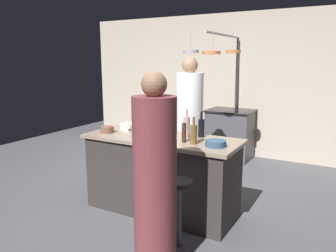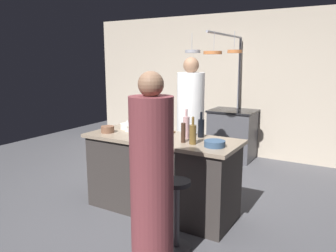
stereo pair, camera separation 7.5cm
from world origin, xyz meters
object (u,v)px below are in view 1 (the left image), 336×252
at_px(mixing_bowl_ceramic, 127,126).
at_px(wine_glass_near_right_guest, 146,127).
at_px(wine_bottle_dark, 201,128).
at_px(mixing_bowl_wooden, 107,130).
at_px(wine_glass_by_chef, 137,124).
at_px(bar_stool_right, 179,211).
at_px(guest_right, 155,183).
at_px(wine_bottle_rose, 187,127).
at_px(wine_bottle_amber, 194,134).
at_px(cutting_board, 159,132).
at_px(wine_glass_near_left_guest, 127,123).
at_px(pepper_mill, 184,133).
at_px(stove_range, 230,134).
at_px(chef, 189,127).
at_px(mixing_bowl_blue, 216,143).

bearing_deg(mixing_bowl_ceramic, wine_glass_near_right_guest, -25.98).
height_order(wine_bottle_dark, mixing_bowl_wooden, wine_bottle_dark).
bearing_deg(wine_glass_by_chef, bar_stool_right, -36.61).
relative_size(wine_glass_near_right_guest, mixing_bowl_wooden, 0.92).
xyz_separation_m(guest_right, wine_glass_by_chef, (-0.89, 1.06, 0.23)).
height_order(wine_bottle_rose, wine_bottle_amber, wine_bottle_rose).
xyz_separation_m(cutting_board, wine_glass_near_left_guest, (-0.38, -0.14, 0.10)).
bearing_deg(wine_bottle_amber, mixing_bowl_wooden, -179.22).
xyz_separation_m(pepper_mill, wine_glass_near_right_guest, (-0.52, 0.06, 0.00)).
bearing_deg(wine_glass_near_right_guest, stove_range, 85.64).
height_order(wine_glass_near_left_guest, wine_glass_near_right_guest, same).
height_order(chef, wine_glass_near_right_guest, chef).
bearing_deg(mixing_bowl_wooden, wine_bottle_dark, 17.76).
height_order(wine_glass_near_right_guest, mixing_bowl_blue, wine_glass_near_right_guest).
bearing_deg(chef, mixing_bowl_wooden, -116.93).
relative_size(cutting_board, wine_glass_near_left_guest, 2.19).
relative_size(pepper_mill, wine_bottle_dark, 0.72).
bearing_deg(mixing_bowl_wooden, mixing_bowl_ceramic, 75.16).
bearing_deg(wine_glass_by_chef, cutting_board, 23.28).
bearing_deg(bar_stool_right, wine_glass_near_right_guest, 141.67).
bearing_deg(mixing_bowl_blue, wine_glass_by_chef, 171.60).
bearing_deg(cutting_board, wine_glass_near_right_guest, -106.46).
bearing_deg(wine_glass_near_left_guest, wine_glass_near_right_guest, -12.29).
xyz_separation_m(wine_bottle_dark, mixing_bowl_ceramic, (-1.00, -0.05, -0.08)).
relative_size(pepper_mill, wine_glass_by_chef, 1.44).
distance_m(wine_bottle_rose, mixing_bowl_ceramic, 0.89).
xyz_separation_m(pepper_mill, wine_bottle_rose, (-0.06, 0.19, 0.02)).
bearing_deg(mixing_bowl_blue, bar_stool_right, -105.76).
bearing_deg(wine_glass_near_left_guest, stove_range, 78.24).
height_order(stove_range, wine_bottle_amber, wine_bottle_amber).
distance_m(wine_bottle_rose, wine_glass_near_right_guest, 0.48).
bearing_deg(wine_bottle_rose, wine_bottle_amber, -48.21).
bearing_deg(wine_bottle_rose, mixing_bowl_ceramic, 175.02).
bearing_deg(chef, pepper_mill, -67.32).
bearing_deg(wine_glass_by_chef, wine_glass_near_left_guest, -165.54).
relative_size(cutting_board, mixing_bowl_ceramic, 1.74).
relative_size(stove_range, mixing_bowl_wooden, 5.63).
bearing_deg(wine_glass_by_chef, pepper_mill, -13.07).
bearing_deg(guest_right, wine_glass_near_left_guest, 134.91).
relative_size(wine_bottle_dark, wine_glass_by_chef, 1.99).
relative_size(mixing_bowl_wooden, mixing_bowl_ceramic, 0.86).
distance_m(stove_range, wine_glass_near_right_guest, 2.56).
relative_size(bar_stool_right, guest_right, 0.40).
xyz_separation_m(cutting_board, pepper_mill, (0.46, -0.27, 0.10)).
bearing_deg(mixing_bowl_blue, wine_bottle_dark, 133.52).
height_order(wine_glass_by_chef, mixing_bowl_wooden, wine_glass_by_chef).
bearing_deg(mixing_bowl_ceramic, guest_right, -45.95).
relative_size(stove_range, chef, 0.49).
bearing_deg(wine_glass_near_right_guest, mixing_bowl_blue, -3.58).
relative_size(cutting_board, wine_bottle_amber, 1.11).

